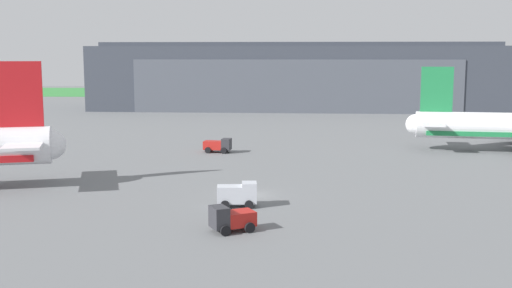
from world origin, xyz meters
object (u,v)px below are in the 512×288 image
Objects in this scene: maintenance_hangar at (297,77)px; baggage_tug at (218,145)px; fuel_bowser at (238,194)px; stair_truck at (231,219)px.

baggage_tug is (-10.74, -79.31, -7.26)m from maintenance_hangar.
maintenance_hangar is 112.47m from fuel_bowser.
fuel_bowser is 0.93× the size of baggage_tug.
fuel_bowser reaches higher than stair_truck.
maintenance_hangar is 26.68× the size of stair_truck.
stair_truck is at bearing -80.93° from baggage_tug.
baggage_tug is (-6.59, 41.29, -0.00)m from stair_truck.
fuel_bowser reaches higher than baggage_tug.
stair_truck is 1.03× the size of fuel_bowser.
stair_truck is 0.96× the size of baggage_tug.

